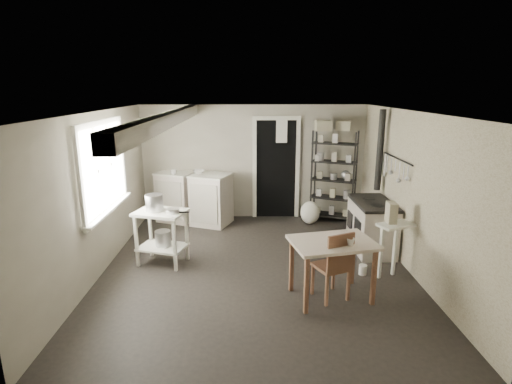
{
  "coord_description": "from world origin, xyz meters",
  "views": [
    {
      "loc": [
        -0.11,
        -5.49,
        2.61
      ],
      "look_at": [
        0.0,
        0.3,
        1.1
      ],
      "focal_mm": 28.0,
      "sensor_mm": 36.0,
      "label": 1
    }
  ],
  "objects_px": {
    "prep_table": "(162,238)",
    "base_cabinets": "(194,200)",
    "work_table": "(331,270)",
    "shelf_rack": "(334,175)",
    "stove": "(372,224)",
    "chair": "(331,262)",
    "stockpot": "(154,204)",
    "flour_sack": "(310,212)"
  },
  "relations": [
    {
      "from": "prep_table",
      "to": "base_cabinets",
      "type": "bearing_deg",
      "value": 83.18
    },
    {
      "from": "base_cabinets",
      "to": "work_table",
      "type": "bearing_deg",
      "value": -34.02
    },
    {
      "from": "prep_table",
      "to": "shelf_rack",
      "type": "bearing_deg",
      "value": 33.43
    },
    {
      "from": "prep_table",
      "to": "stove",
      "type": "xyz_separation_m",
      "value": [
        3.35,
        0.46,
        0.04
      ]
    },
    {
      "from": "shelf_rack",
      "to": "work_table",
      "type": "height_order",
      "value": "shelf_rack"
    },
    {
      "from": "stove",
      "to": "chair",
      "type": "height_order",
      "value": "chair"
    },
    {
      "from": "base_cabinets",
      "to": "shelf_rack",
      "type": "xyz_separation_m",
      "value": [
        2.77,
        0.02,
        0.49
      ]
    },
    {
      "from": "stockpot",
      "to": "flour_sack",
      "type": "xyz_separation_m",
      "value": [
        2.62,
        1.75,
        -0.7
      ]
    },
    {
      "from": "base_cabinets",
      "to": "prep_table",
      "type": "bearing_deg",
      "value": -75.71
    },
    {
      "from": "shelf_rack",
      "to": "chair",
      "type": "relative_size",
      "value": 1.97
    },
    {
      "from": "stove",
      "to": "flour_sack",
      "type": "relative_size",
      "value": 2.31
    },
    {
      "from": "prep_table",
      "to": "base_cabinets",
      "type": "distance_m",
      "value": 1.98
    },
    {
      "from": "work_table",
      "to": "shelf_rack",
      "type": "bearing_deg",
      "value": 78.18
    },
    {
      "from": "shelf_rack",
      "to": "flour_sack",
      "type": "relative_size",
      "value": 3.98
    },
    {
      "from": "chair",
      "to": "flour_sack",
      "type": "distance_m",
      "value": 2.89
    },
    {
      "from": "prep_table",
      "to": "shelf_rack",
      "type": "distance_m",
      "value": 3.65
    },
    {
      "from": "base_cabinets",
      "to": "stove",
      "type": "bearing_deg",
      "value": -4.72
    },
    {
      "from": "prep_table",
      "to": "chair",
      "type": "distance_m",
      "value": 2.6
    },
    {
      "from": "stove",
      "to": "base_cabinets",
      "type": "bearing_deg",
      "value": 153.76
    },
    {
      "from": "prep_table",
      "to": "chair",
      "type": "bearing_deg",
      "value": -24.89
    },
    {
      "from": "shelf_rack",
      "to": "stove",
      "type": "relative_size",
      "value": 1.72
    },
    {
      "from": "chair",
      "to": "flour_sack",
      "type": "bearing_deg",
      "value": 63.09
    },
    {
      "from": "chair",
      "to": "stockpot",
      "type": "bearing_deg",
      "value": 131.89
    },
    {
      "from": "prep_table",
      "to": "work_table",
      "type": "relative_size",
      "value": 0.82
    },
    {
      "from": "stockpot",
      "to": "chair",
      "type": "xyz_separation_m",
      "value": [
        2.45,
        -1.12,
        -0.45
      ]
    },
    {
      "from": "stockpot",
      "to": "flour_sack",
      "type": "bearing_deg",
      "value": 33.74
    },
    {
      "from": "stove",
      "to": "work_table",
      "type": "xyz_separation_m",
      "value": [
        -0.98,
        -1.55,
        -0.06
      ]
    },
    {
      "from": "stockpot",
      "to": "shelf_rack",
      "type": "xyz_separation_m",
      "value": [
        3.1,
        1.95,
        0.01
      ]
    },
    {
      "from": "stockpot",
      "to": "chair",
      "type": "bearing_deg",
      "value": -24.69
    },
    {
      "from": "stockpot",
      "to": "stove",
      "type": "bearing_deg",
      "value": 7.06
    },
    {
      "from": "prep_table",
      "to": "base_cabinets",
      "type": "xyz_separation_m",
      "value": [
        0.23,
        1.96,
        0.06
      ]
    },
    {
      "from": "work_table",
      "to": "flour_sack",
      "type": "height_order",
      "value": "work_table"
    },
    {
      "from": "base_cabinets",
      "to": "work_table",
      "type": "height_order",
      "value": "base_cabinets"
    },
    {
      "from": "flour_sack",
      "to": "shelf_rack",
      "type": "bearing_deg",
      "value": 23.19
    },
    {
      "from": "chair",
      "to": "flour_sack",
      "type": "relative_size",
      "value": 2.02
    },
    {
      "from": "chair",
      "to": "base_cabinets",
      "type": "bearing_deg",
      "value": 101.34
    },
    {
      "from": "prep_table",
      "to": "chair",
      "type": "height_order",
      "value": "chair"
    },
    {
      "from": "shelf_rack",
      "to": "work_table",
      "type": "distance_m",
      "value": 3.2
    },
    {
      "from": "stove",
      "to": "work_table",
      "type": "bearing_deg",
      "value": -122.8
    },
    {
      "from": "stove",
      "to": "chair",
      "type": "relative_size",
      "value": 1.14
    },
    {
      "from": "stove",
      "to": "shelf_rack",
      "type": "bearing_deg",
      "value": 102.08
    },
    {
      "from": "shelf_rack",
      "to": "prep_table",
      "type": "bearing_deg",
      "value": -123.23
    }
  ]
}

